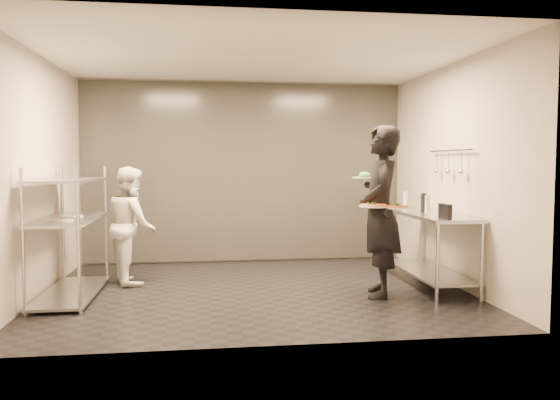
{
  "coord_description": "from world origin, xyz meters",
  "views": [
    {
      "loc": [
        -0.57,
        -6.49,
        1.56
      ],
      "look_at": [
        0.29,
        -0.01,
        1.1
      ],
      "focal_mm": 35.0,
      "sensor_mm": 36.0,
      "label": 1
    }
  ],
  "objects": [
    {
      "name": "salad_plate",
      "position": [
        1.28,
        -0.18,
        1.39
      ],
      "size": [
        0.29,
        0.29,
        0.07
      ],
      "color": "silver",
      "rests_on": "waiter"
    },
    {
      "name": "chef",
      "position": [
        -1.55,
        0.66,
        0.75
      ],
      "size": [
        0.77,
        0.87,
        1.5
      ],
      "primitive_type": "imported",
      "rotation": [
        0.0,
        0.0,
        1.89
      ],
      "color": "white",
      "rests_on": "ground"
    },
    {
      "name": "bottle_clear",
      "position": [
        2.17,
        0.8,
        1.03
      ],
      "size": [
        0.07,
        0.07,
        0.22
      ],
      "primitive_type": "cylinder",
      "color": "#97A597",
      "rests_on": "prep_counter"
    },
    {
      "name": "bottle_dark",
      "position": [
        2.12,
        0.03,
        1.04
      ],
      "size": [
        0.07,
        0.07,
        0.24
      ],
      "primitive_type": "cylinder",
      "color": "black",
      "rests_on": "prep_counter"
    },
    {
      "name": "bottle_green",
      "position": [
        2.15,
        -0.02,
        1.03
      ],
      "size": [
        0.06,
        0.06,
        0.22
      ],
      "primitive_type": "cylinder",
      "color": "#97A597",
      "rests_on": "prep_counter"
    },
    {
      "name": "pos_monitor",
      "position": [
        2.06,
        -0.72,
        1.0
      ],
      "size": [
        0.06,
        0.24,
        0.17
      ],
      "primitive_type": "cube",
      "rotation": [
        0.0,
        0.0,
        0.07
      ],
      "color": "black",
      "rests_on": "prep_counter"
    },
    {
      "name": "prep_counter",
      "position": [
        2.18,
        0.0,
        0.63
      ],
      "size": [
        0.6,
        1.8,
        0.92
      ],
      "color": "silver",
      "rests_on": "ground"
    },
    {
      "name": "waiter",
      "position": [
        1.4,
        -0.44,
        0.99
      ],
      "size": [
        0.62,
        0.81,
        1.97
      ],
      "primitive_type": "imported",
      "rotation": [
        0.0,
        0.0,
        -1.8
      ],
      "color": "black",
      "rests_on": "ground"
    },
    {
      "name": "pass_rack",
      "position": [
        -2.15,
        -0.0,
        0.77
      ],
      "size": [
        0.6,
        1.6,
        1.5
      ],
      "color": "silver",
      "rests_on": "ground"
    },
    {
      "name": "pizza_plate_near",
      "position": [
        1.27,
        -0.6,
        1.07
      ],
      "size": [
        0.33,
        0.33,
        0.05
      ],
      "color": "silver",
      "rests_on": "waiter"
    },
    {
      "name": "utensil_rail",
      "position": [
        2.43,
        -0.0,
        1.55
      ],
      "size": [
        0.07,
        1.2,
        0.31
      ],
      "color": "silver",
      "rests_on": "room_shell"
    },
    {
      "name": "pizza_plate_far",
      "position": [
        1.52,
        -0.67,
        1.06
      ],
      "size": [
        0.28,
        0.28,
        0.05
      ],
      "color": "silver",
      "rests_on": "waiter"
    },
    {
      "name": "room_shell",
      "position": [
        0.0,
        1.18,
        1.4
      ],
      "size": [
        5.0,
        4.0,
        2.8
      ],
      "color": "black",
      "rests_on": "ground"
    }
  ]
}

